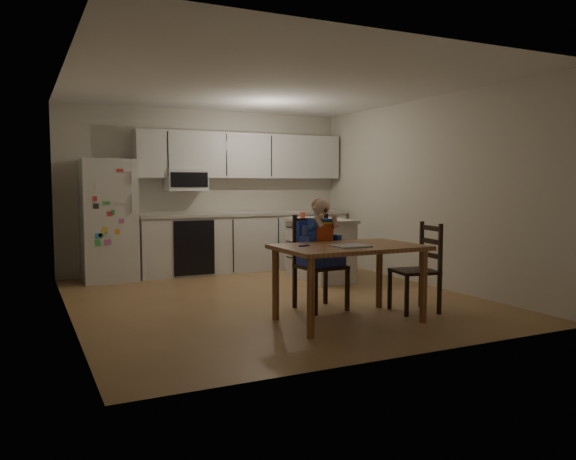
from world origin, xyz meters
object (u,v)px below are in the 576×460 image
(dining_table, at_px, (349,256))
(kitchen_island, at_px, (320,249))
(red_cup, at_px, (303,215))
(chair_booster, at_px, (318,242))
(chair_side, at_px, (423,261))
(refrigerator, at_px, (108,220))

(dining_table, bearing_deg, kitchen_island, 67.71)
(red_cup, xyz_separation_m, chair_booster, (-0.76, -1.85, -0.18))
(kitchen_island, bearing_deg, red_cup, 135.12)
(red_cup, bearing_deg, chair_booster, -112.40)
(kitchen_island, distance_m, red_cup, 0.54)
(chair_side, bearing_deg, dining_table, -78.72)
(red_cup, bearing_deg, dining_table, -107.06)
(dining_table, bearing_deg, chair_booster, 90.41)
(chair_side, bearing_deg, refrigerator, -132.31)
(red_cup, distance_m, chair_side, 2.47)
(refrigerator, distance_m, kitchen_island, 3.00)
(red_cup, bearing_deg, kitchen_island, -44.88)
(dining_table, distance_m, chair_booster, 0.62)
(kitchen_island, height_order, chair_booster, chair_booster)
(chair_booster, xyz_separation_m, chair_side, (0.95, -0.59, -0.19))
(refrigerator, relative_size, red_cup, 19.76)
(dining_table, bearing_deg, refrigerator, 117.30)
(red_cup, xyz_separation_m, chair_side, (0.19, -2.44, -0.37))
(red_cup, relative_size, chair_booster, 0.07)
(refrigerator, height_order, chair_booster, refrigerator)
(refrigerator, bearing_deg, chair_booster, -57.91)
(red_cup, bearing_deg, refrigerator, 158.61)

